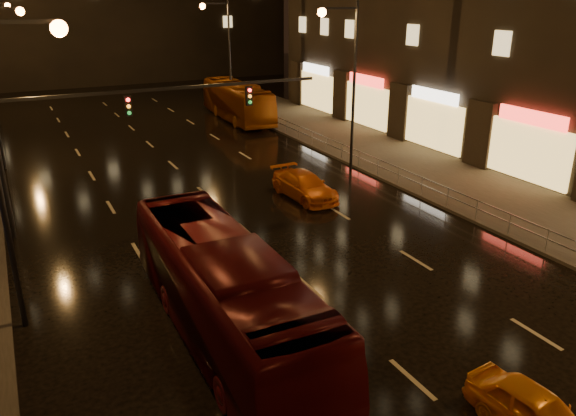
{
  "coord_description": "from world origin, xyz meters",
  "views": [
    {
      "loc": [
        -9.1,
        -6.1,
        10.21
      ],
      "look_at": [
        0.08,
        11.92,
        2.5
      ],
      "focal_mm": 35.0,
      "sensor_mm": 36.0,
      "label": 1
    }
  ],
  "objects": [
    {
      "name": "bus_red",
      "position": [
        -3.93,
        8.36,
        1.65
      ],
      "size": [
        2.87,
        11.86,
        3.3
      ],
      "primitive_type": "imported",
      "rotation": [
        0.0,
        0.0,
        -0.01
      ],
      "color": "#4D0B0F",
      "rests_on": "ground"
    },
    {
      "name": "traffic_signal",
      "position": [
        -5.06,
        20.0,
        4.74
      ],
      "size": [
        15.31,
        0.32,
        6.2
      ],
      "color": "black",
      "rests_on": "ground"
    },
    {
      "name": "sidewalk_right",
      "position": [
        13.5,
        15.0,
        0.07
      ],
      "size": [
        7.0,
        70.0,
        0.15
      ],
      "primitive_type": "cube",
      "color": "#38332D",
      "rests_on": "ground"
    },
    {
      "name": "bus_curb",
      "position": [
        9.0,
        39.09,
        1.61
      ],
      "size": [
        3.29,
        11.7,
        3.22
      ],
      "primitive_type": "imported",
      "rotation": [
        0.0,
        0.0,
        -0.05
      ],
      "color": "#9A4A0F",
      "rests_on": "ground"
    },
    {
      "name": "railing_right",
      "position": [
        10.2,
        18.0,
        0.9
      ],
      "size": [
        0.05,
        56.0,
        1.0
      ],
      "color": "#99999E",
      "rests_on": "sidewalk_right"
    },
    {
      "name": "taxi_near",
      "position": [
        1.34,
        1.0,
        0.61
      ],
      "size": [
        1.8,
        3.71,
        1.22
      ],
      "primitive_type": "imported",
      "rotation": [
        0.0,
        0.0,
        0.1
      ],
      "color": "orange",
      "rests_on": "ground"
    },
    {
      "name": "ground",
      "position": [
        0.0,
        20.0,
        0.0
      ],
      "size": [
        140.0,
        140.0,
        0.0
      ],
      "primitive_type": "plane",
      "color": "black",
      "rests_on": "ground"
    },
    {
      "name": "taxi_far",
      "position": [
        4.55,
        18.76,
        0.68
      ],
      "size": [
        2.2,
        4.79,
        1.36
      ],
      "primitive_type": "imported",
      "rotation": [
        0.0,
        0.0,
        0.07
      ],
      "color": "orange",
      "rests_on": "ground"
    }
  ]
}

